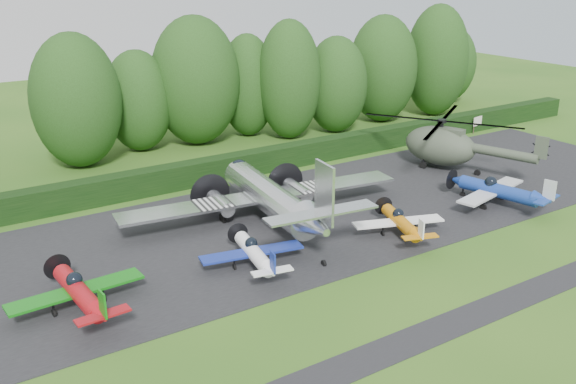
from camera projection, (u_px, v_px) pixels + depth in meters
ground at (382, 277)px, 37.83m from camera, size 160.00×160.00×0.00m
apron at (289, 222)px, 45.72m from camera, size 70.00×18.00×0.01m
taxiway_verge at (458, 322)px, 33.10m from camera, size 70.00×2.00×0.00m
hedgerow at (219, 180)px, 54.40m from camera, size 90.00×1.60×2.00m
transport_plane at (271, 197)px, 45.08m from camera, size 21.17×16.24×6.78m
light_plane_red at (79, 292)px, 33.77m from camera, size 7.23×7.60×2.78m
light_plane_white at (254, 253)px, 38.54m from camera, size 6.40×6.73×2.46m
light_plane_orange at (401, 222)px, 43.10m from camera, size 6.28×6.61×2.41m
light_plane_blue at (498, 190)px, 48.30m from camera, size 7.79×8.19×2.99m
helicopter at (441, 142)px, 56.70m from camera, size 13.77×16.12×4.43m
sign_board at (481, 121)px, 69.44m from camera, size 3.07×0.12×1.73m
tree_1 at (195, 81)px, 63.19m from camera, size 8.80×8.80×12.72m
tree_2 at (446, 63)px, 82.66m from camera, size 7.53×7.53×9.96m
tree_3 at (76, 101)px, 56.12m from camera, size 7.87×7.87×11.93m
tree_4 at (138, 101)px, 61.34m from camera, size 6.52×6.52×9.75m
tree_6 at (437, 61)px, 75.08m from camera, size 7.34×7.34×12.94m
tree_7 at (248, 86)px, 66.50m from camera, size 5.88×5.88×10.63m
tree_8 at (336, 85)px, 68.05m from camera, size 6.64×6.64×10.22m
tree_9 at (383, 69)px, 72.28m from camera, size 7.76×7.76×12.00m
tree_11 at (289, 80)px, 65.20m from camera, size 6.50×6.50×12.16m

